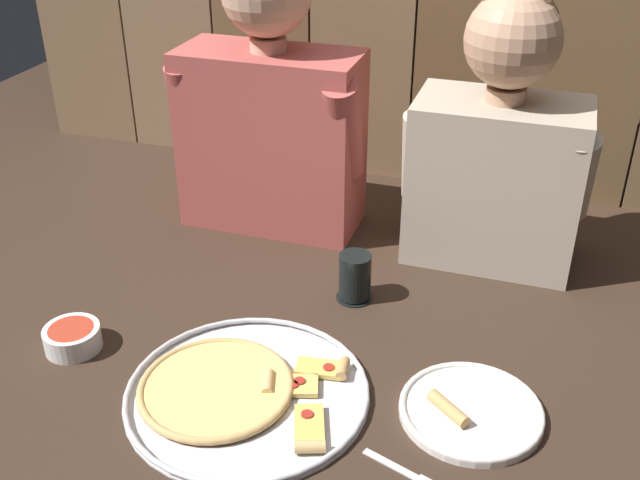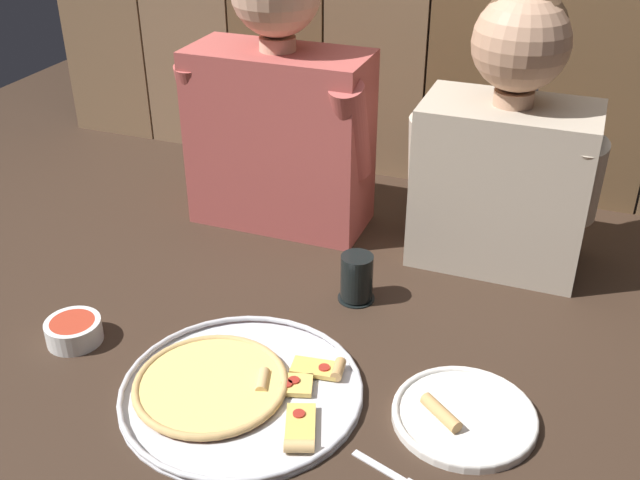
% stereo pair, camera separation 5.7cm
% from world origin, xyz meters
% --- Properties ---
extents(ground_plane, '(3.20, 3.20, 0.00)m').
position_xyz_m(ground_plane, '(0.00, 0.00, 0.00)').
color(ground_plane, '#332319').
extents(pizza_tray, '(0.42, 0.42, 0.03)m').
position_xyz_m(pizza_tray, '(-0.09, -0.15, 0.01)').
color(pizza_tray, silver).
rests_on(pizza_tray, ground).
extents(dinner_plate, '(0.24, 0.24, 0.03)m').
position_xyz_m(dinner_plate, '(0.30, -0.08, 0.01)').
color(dinner_plate, white).
rests_on(dinner_plate, ground).
extents(drinking_glass, '(0.08, 0.08, 0.10)m').
position_xyz_m(drinking_glass, '(0.02, 0.19, 0.05)').
color(drinking_glass, black).
rests_on(drinking_glass, ground).
extents(dipping_bowl, '(0.10, 0.10, 0.04)m').
position_xyz_m(dipping_bowl, '(-0.43, -0.13, 0.02)').
color(dipping_bowl, white).
rests_on(dipping_bowl, ground).
extents(table_fork, '(0.13, 0.06, 0.01)m').
position_xyz_m(table_fork, '(0.22, -0.23, 0.00)').
color(table_fork, silver).
rests_on(table_fork, ground).
extents(diner_left, '(0.44, 0.22, 0.65)m').
position_xyz_m(diner_left, '(-0.26, 0.46, 0.30)').
color(diner_left, '#AD4C47').
rests_on(diner_left, ground).
extents(diner_right, '(0.39, 0.22, 0.58)m').
position_xyz_m(diner_right, '(0.26, 0.46, 0.27)').
color(diner_right, '#B2A38E').
rests_on(diner_right, ground).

